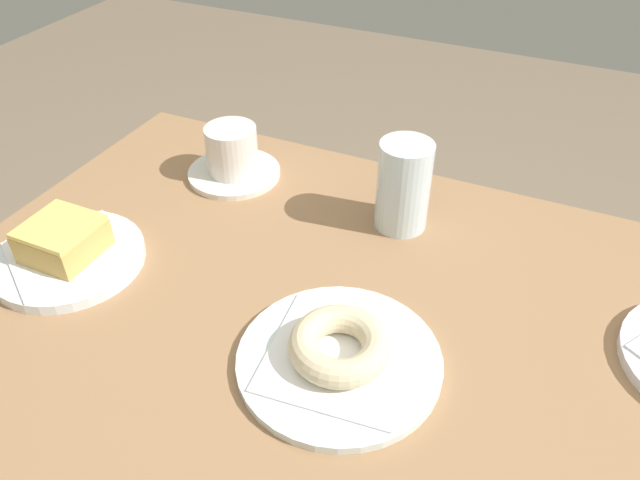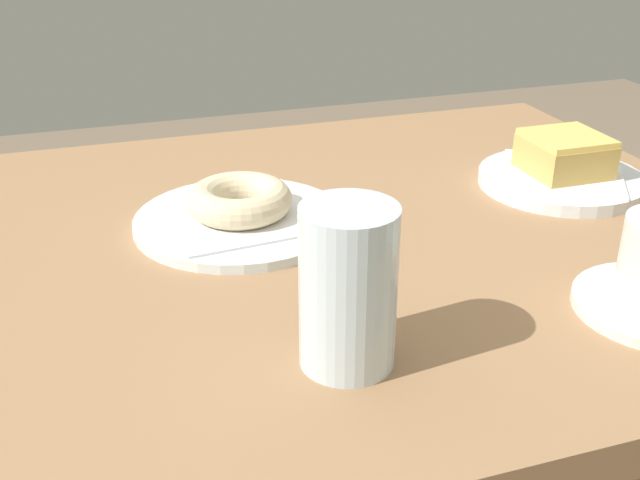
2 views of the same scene
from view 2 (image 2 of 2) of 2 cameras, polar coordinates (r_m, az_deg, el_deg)
table at (r=0.86m, az=-8.49°, el=-8.18°), size 1.23×0.76×0.77m
plate_sugar_ring at (r=0.85m, az=-5.89°, el=1.44°), size 0.23×0.23×0.01m
napkin_sugar_ring at (r=0.85m, az=-5.91°, el=1.87°), size 0.17×0.17×0.00m
donut_sugar_ring at (r=0.84m, az=-5.96°, el=2.99°), size 0.11×0.11×0.03m
plate_glazed_square at (r=1.00m, az=17.38°, el=4.26°), size 0.20×0.20×0.02m
napkin_glazed_square at (r=0.99m, az=17.45°, el=4.74°), size 0.20×0.20×0.00m
donut_glazed_square at (r=0.99m, az=17.64°, el=6.10°), size 0.09×0.09×0.05m
water_glass at (r=0.59m, az=2.09°, el=-3.55°), size 0.08×0.08×0.13m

